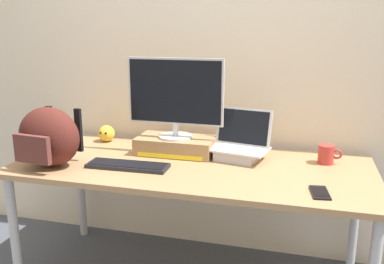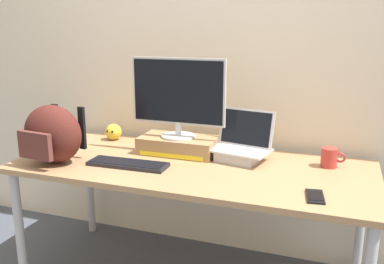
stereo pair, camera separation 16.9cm
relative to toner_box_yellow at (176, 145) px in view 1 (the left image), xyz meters
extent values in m
cube|color=beige|center=(0.14, 0.35, 0.53)|extent=(7.00, 0.10, 2.60)
cube|color=#A87F56|center=(0.14, -0.17, -0.06)|extent=(1.92, 0.82, 0.03)
cylinder|color=#B2B2B7|center=(-0.76, -0.52, -0.42)|extent=(0.05, 0.05, 0.69)
cylinder|color=#B2B2B7|center=(-0.76, 0.19, -0.42)|extent=(0.05, 0.05, 0.69)
cylinder|color=#B2B2B7|center=(1.04, 0.19, -0.42)|extent=(0.05, 0.05, 0.69)
cube|color=#9E7A51|center=(0.00, 0.00, 0.00)|extent=(0.45, 0.24, 0.10)
cube|color=yellow|center=(0.00, -0.12, -0.03)|extent=(0.38, 0.00, 0.02)
cylinder|color=silver|center=(0.00, 0.00, 0.05)|extent=(0.20, 0.20, 0.01)
cylinder|color=silver|center=(0.00, 0.00, 0.10)|extent=(0.04, 0.04, 0.08)
cube|color=silver|center=(0.00, 0.00, 0.32)|extent=(0.56, 0.02, 0.38)
cube|color=black|center=(0.00, -0.01, 0.32)|extent=(0.54, 0.01, 0.36)
cube|color=#ADADB2|center=(0.37, -0.02, -0.02)|extent=(0.25, 0.24, 0.06)
cube|color=silver|center=(0.37, -0.02, 0.01)|extent=(0.36, 0.27, 0.01)
cube|color=#B7B7BC|center=(0.38, 0.00, 0.02)|extent=(0.30, 0.17, 0.00)
cube|color=silver|center=(0.39, 0.06, 0.12)|extent=(0.33, 0.12, 0.21)
cube|color=black|center=(0.39, 0.06, 0.12)|extent=(0.29, 0.10, 0.19)
cube|color=black|center=(-0.17, -0.31, -0.04)|extent=(0.44, 0.15, 0.02)
cube|color=black|center=(-0.17, -0.31, -0.03)|extent=(0.41, 0.13, 0.00)
ellipsoid|color=#4C1E19|center=(-0.58, -0.39, 0.11)|extent=(0.37, 0.27, 0.32)
cube|color=brown|center=(-0.59, -0.52, 0.08)|extent=(0.21, 0.05, 0.14)
cube|color=black|center=(-0.66, -0.25, 0.13)|extent=(0.04, 0.02, 0.24)
cube|color=black|center=(-0.47, -0.27, 0.13)|extent=(0.04, 0.02, 0.24)
cylinder|color=#B2332D|center=(0.84, 0.04, 0.00)|extent=(0.08, 0.08, 0.10)
torus|color=#B2332D|center=(0.90, 0.04, 0.01)|extent=(0.06, 0.01, 0.06)
cube|color=black|center=(0.81, -0.41, -0.04)|extent=(0.10, 0.16, 0.01)
cube|color=black|center=(0.81, -0.41, -0.04)|extent=(0.08, 0.13, 0.00)
sphere|color=gold|center=(-0.51, 0.13, 0.00)|extent=(0.11, 0.11, 0.11)
sphere|color=black|center=(-0.53, 0.09, 0.02)|extent=(0.01, 0.01, 0.01)
sphere|color=black|center=(-0.49, 0.09, 0.02)|extent=(0.01, 0.01, 0.01)
camera|label=1|loc=(0.71, -2.25, 0.68)|focal=39.14mm
camera|label=2|loc=(0.87, -2.20, 0.68)|focal=39.14mm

